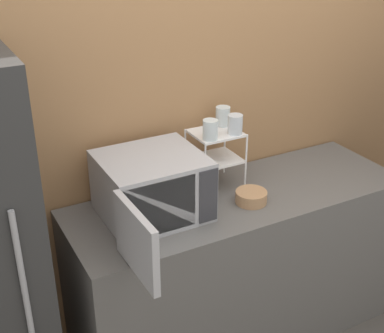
{
  "coord_description": "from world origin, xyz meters",
  "views": [
    {
      "loc": [
        -1.38,
        -1.72,
        2.29
      ],
      "look_at": [
        -0.27,
        0.34,
        1.15
      ],
      "focal_mm": 50.0,
      "sensor_mm": 36.0,
      "label": 1
    }
  ],
  "objects_px": {
    "glass_front_left": "(210,130)",
    "glass_back_right": "(223,116)",
    "dish_rack": "(216,147)",
    "glass_front_right": "(235,124)",
    "microwave": "(151,188)",
    "bowl": "(251,197)"
  },
  "relations": [
    {
      "from": "glass_back_right",
      "to": "bowl",
      "type": "distance_m",
      "value": 0.46
    },
    {
      "from": "microwave",
      "to": "glass_front_right",
      "type": "distance_m",
      "value": 0.55
    },
    {
      "from": "bowl",
      "to": "glass_back_right",
      "type": "bearing_deg",
      "value": 87.1
    },
    {
      "from": "bowl",
      "to": "dish_rack",
      "type": "bearing_deg",
      "value": 104.62
    },
    {
      "from": "dish_rack",
      "to": "glass_front_left",
      "type": "relative_size",
      "value": 3.06
    },
    {
      "from": "glass_front_left",
      "to": "glass_back_right",
      "type": "xyz_separation_m",
      "value": [
        0.15,
        0.13,
        0.0
      ]
    },
    {
      "from": "glass_front_right",
      "to": "bowl",
      "type": "relative_size",
      "value": 0.63
    },
    {
      "from": "glass_front_left",
      "to": "glass_front_right",
      "type": "xyz_separation_m",
      "value": [
        0.15,
        0.0,
        0.0
      ]
    },
    {
      "from": "microwave",
      "to": "glass_front_right",
      "type": "xyz_separation_m",
      "value": [
        0.51,
        0.07,
        0.21
      ]
    },
    {
      "from": "dish_rack",
      "to": "glass_front_right",
      "type": "distance_m",
      "value": 0.17
    },
    {
      "from": "glass_front_right",
      "to": "dish_rack",
      "type": "bearing_deg",
      "value": 138.86
    },
    {
      "from": "microwave",
      "to": "bowl",
      "type": "bearing_deg",
      "value": -13.11
    },
    {
      "from": "microwave",
      "to": "glass_back_right",
      "type": "xyz_separation_m",
      "value": [
        0.51,
        0.2,
        0.21
      ]
    },
    {
      "from": "glass_front_left",
      "to": "glass_front_right",
      "type": "bearing_deg",
      "value": 0.76
    },
    {
      "from": "bowl",
      "to": "glass_front_right",
      "type": "bearing_deg",
      "value": 87.28
    },
    {
      "from": "glass_back_right",
      "to": "glass_front_right",
      "type": "height_order",
      "value": "same"
    },
    {
      "from": "glass_front_left",
      "to": "glass_back_right",
      "type": "relative_size",
      "value": 1.0
    },
    {
      "from": "dish_rack",
      "to": "glass_front_right",
      "type": "relative_size",
      "value": 3.06
    },
    {
      "from": "glass_front_right",
      "to": "bowl",
      "type": "bearing_deg",
      "value": -92.72
    },
    {
      "from": "glass_front_left",
      "to": "bowl",
      "type": "bearing_deg",
      "value": -53.12
    },
    {
      "from": "dish_rack",
      "to": "bowl",
      "type": "height_order",
      "value": "dish_rack"
    },
    {
      "from": "microwave",
      "to": "glass_front_right",
      "type": "height_order",
      "value": "glass_front_right"
    }
  ]
}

